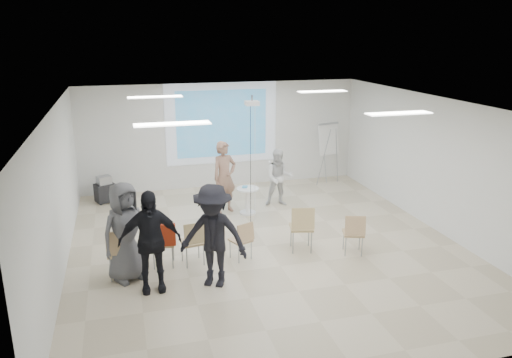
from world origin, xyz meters
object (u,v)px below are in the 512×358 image
object	(u,v)px
chair_far_left	(120,250)
audience_outer	(125,226)
player_right	(279,175)
laptop	(192,240)
player_left	(224,172)
flipchart_easel	(329,139)
chair_right_far	(354,231)
chair_center	(243,238)
audience_mid	(213,229)
chair_right_inner	(302,225)
pedestal_table	(248,199)
audience_left	(149,234)
chair_left_mid	(163,240)
chair_left_inner	(193,239)
av_cart	(105,190)

from	to	relation	value
chair_far_left	audience_outer	xyz separation A→B (m)	(0.12, -0.03, 0.46)
player_right	laptop	size ratio (longest dim) A/B	4.98
chair_far_left	audience_outer	world-z (taller)	audience_outer
player_left	flipchart_easel	bearing A→B (deg)	3.61
chair_right_far	chair_far_left	bearing A→B (deg)	-164.55
chair_far_left	chair_center	distance (m)	2.34
audience_mid	chair_right_inner	bearing A→B (deg)	52.97
pedestal_table	audience_left	distance (m)	4.19
chair_left_mid	audience_mid	world-z (taller)	audience_mid
flipchart_easel	chair_center	bearing A→B (deg)	-143.34
chair_right_inner	audience_outer	bearing A→B (deg)	-162.60
pedestal_table	chair_left_mid	distance (m)	3.33
laptop	chair_right_far	bearing A→B (deg)	163.20
player_left	audience_left	xyz separation A→B (m)	(-2.05, -3.55, 0.03)
chair_left_inner	chair_right_far	size ratio (longest dim) A/B	1.04
player_right	chair_left_inner	world-z (taller)	player_right
audience_outer	laptop	bearing A→B (deg)	-13.79
av_cart	chair_right_far	bearing A→B (deg)	-65.96
player_left	chair_far_left	world-z (taller)	player_left
pedestal_table	player_left	bearing A→B (deg)	148.99
chair_center	chair_far_left	bearing A→B (deg)	162.28
player_left	player_right	bearing A→B (deg)	-16.59
pedestal_table	audience_mid	xyz separation A→B (m)	(-1.48, -3.35, 0.68)
chair_center	flipchart_easel	size ratio (longest dim) A/B	0.44
player_right	chair_left_inner	distance (m)	3.94
audience_outer	flipchart_easel	distance (m)	7.45
chair_right_inner	av_cart	world-z (taller)	chair_right_inner
chair_right_inner	av_cart	bearing A→B (deg)	145.55
chair_left_mid	audience_outer	size ratio (longest dim) A/B	0.45
chair_far_left	laptop	distance (m)	1.39
player_left	flipchart_easel	xyz separation A→B (m)	(3.43, 1.53, 0.33)
chair_left_mid	chair_right_inner	bearing A→B (deg)	7.61
laptop	audience_left	bearing A→B (deg)	37.63
audience_outer	chair_right_inner	bearing A→B (deg)	-24.65
chair_left_inner	audience_outer	distance (m)	1.37
chair_center	av_cart	distance (m)	5.12
pedestal_table	player_left	xyz separation A→B (m)	(-0.51, 0.31, 0.64)
chair_right_inner	chair_far_left	bearing A→B (deg)	-163.26
audience_left	audience_mid	bearing A→B (deg)	-5.30
player_right	laptop	distance (m)	3.88
player_right	audience_left	distance (m)	5.07
player_right	chair_center	distance (m)	3.40
av_cart	player_left	bearing A→B (deg)	-49.85
player_right	av_cart	size ratio (longest dim) A/B	2.29
chair_right_far	chair_left_inner	bearing A→B (deg)	-169.22
laptop	chair_center	bearing A→B (deg)	164.25
flipchart_easel	chair_right_inner	bearing A→B (deg)	-132.48
laptop	chair_left_mid	bearing A→B (deg)	-5.16
flipchart_easel	chair_right_far	bearing A→B (deg)	-120.28
laptop	chair_right_inner	bearing A→B (deg)	170.05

